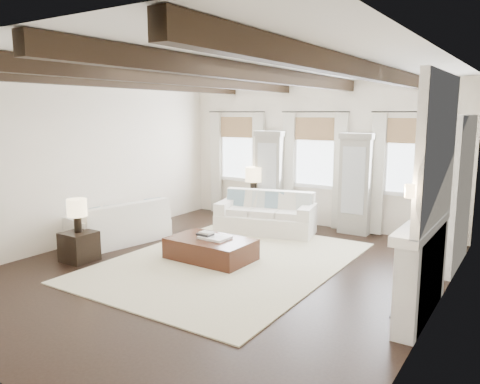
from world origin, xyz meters
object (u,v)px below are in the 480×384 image
Objects in this scene: ottoman at (211,249)px; side_table_front at (79,246)px; sofa_left at (121,227)px; side_table_back at (253,208)px; sofa_back at (266,216)px.

ottoman is 2.27m from side_table_front.
side_table_front reaches higher than ottoman.
sofa_left is 3.23m from side_table_back.
sofa_back is 1.07m from side_table_back.
sofa_back is 1.51× the size of ottoman.
sofa_left is at bearing -131.18° from sofa_back.
sofa_left is 1.41× the size of ottoman.
side_table_front is 4.30m from side_table_back.
ottoman is at bearing 34.29° from side_table_front.
side_table_back is (0.96, 4.19, 0.06)m from side_table_front.
sofa_left is 3.24× the size of side_table_back.
side_table_back reaches higher than ottoman.
sofa_left reaches higher than side_table_back.
side_table_front is at bearing -144.47° from ottoman.
ottoman is at bearing -86.41° from sofa_back.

